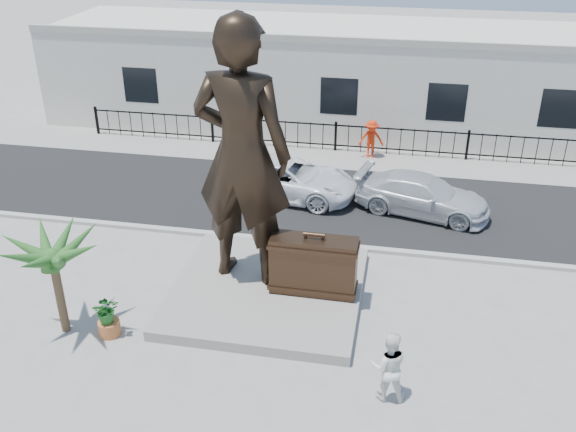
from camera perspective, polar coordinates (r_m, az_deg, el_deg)
name	(u,v)px	position (r m, az deg, el deg)	size (l,w,h in m)	color
ground	(273,329)	(16.88, -1.31, -10.05)	(100.00, 100.00, 0.00)	#9E9991
street	(319,198)	(23.62, 2.76, 1.64)	(40.00, 7.00, 0.01)	black
curb	(303,243)	(20.53, 1.32, -2.40)	(40.00, 0.25, 0.12)	#A5A399
far_sidewalk	(333,157)	(27.25, 4.00, 5.24)	(40.00, 2.50, 0.02)	#9E9991
plinth	(267,291)	(18.07, -1.87, -6.65)	(5.20, 5.20, 0.30)	gray
fence	(336,137)	(27.77, 4.25, 6.98)	(22.00, 0.10, 1.20)	black
building	(348,75)	(31.27, 5.33, 12.36)	(28.00, 7.00, 4.40)	silver
statue	(242,154)	(16.89, -4.11, 5.48)	(2.68, 1.76, 7.35)	black
suitcase	(313,265)	(17.36, 2.28, -4.41)	(2.32, 0.74, 1.64)	#342215
tourist	(389,366)	(14.59, 8.93, -13.06)	(0.85, 0.66, 1.74)	white
car_white	(288,178)	(23.45, 0.00, 3.37)	(2.33, 5.05, 1.40)	white
car_silver	(423,195)	(22.71, 11.89, 1.83)	(1.88, 4.63, 1.34)	silver
worker	(371,139)	(27.11, 7.40, 6.80)	(1.04, 0.60, 1.61)	red
palm_tree	(67,330)	(17.81, -19.09, -9.54)	(1.80, 1.80, 3.20)	#26571F
planter	(109,328)	(17.21, -15.59, -9.55)	(0.56, 0.56, 0.40)	#BD6632
shrub	(106,309)	(16.89, -15.83, -8.00)	(0.67, 0.58, 0.74)	#1D5B1E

